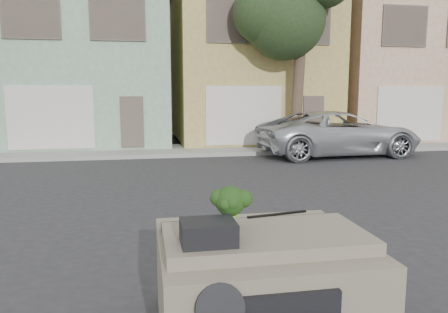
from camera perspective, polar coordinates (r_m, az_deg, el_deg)
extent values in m
plane|color=#303033|center=(7.49, -1.39, -10.51)|extent=(120.00, 120.00, 0.00)
cube|color=gray|center=(17.68, -6.80, 0.77)|extent=(40.00, 3.00, 0.15)
cube|color=#8AAE8D|center=(21.66, -17.17, 11.68)|extent=(7.20, 8.20, 7.55)
cube|color=tan|center=(22.13, 2.94, 11.97)|extent=(7.20, 8.20, 7.55)
cube|color=#D1AA88|center=(24.95, 20.27, 11.07)|extent=(7.20, 8.20, 7.55)
imported|color=silver|center=(17.27, 14.64, 0.12)|extent=(6.27, 3.11, 1.71)
cube|color=#25381B|center=(17.96, 9.76, 14.18)|extent=(4.40, 4.00, 8.50)
cube|color=#786F5D|center=(4.55, 4.83, -15.94)|extent=(2.00, 1.80, 1.12)
cube|color=black|center=(3.88, -2.07, -9.85)|extent=(0.48, 0.38, 0.20)
cube|color=black|center=(4.77, 6.97, -7.49)|extent=(0.69, 0.15, 0.02)
cube|color=#173210|center=(4.23, 0.81, -6.60)|extent=(0.50, 0.50, 0.43)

